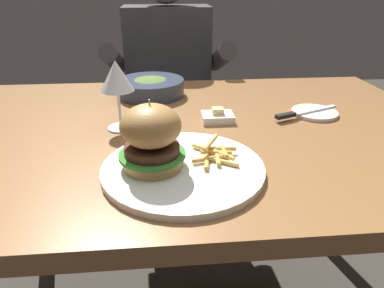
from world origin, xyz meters
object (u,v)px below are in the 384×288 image
object	(u,v)px
main_plate	(183,168)
burger_sandwich	(151,137)
soup_bowl	(151,87)
butter_dish	(218,117)
diner_person	(169,103)
wine_glass	(117,78)
table_knife	(301,113)
bread_plate	(314,113)

from	to	relation	value
main_plate	burger_sandwich	size ratio (longest dim) A/B	2.36
soup_bowl	butter_dish	bearing A→B (deg)	-53.19
main_plate	burger_sandwich	bearing A→B (deg)	178.13
burger_sandwich	soup_bowl	size ratio (longest dim) A/B	0.63
butter_dish	diner_person	xyz separation A→B (m)	(-0.11, 0.68, -0.19)
wine_glass	diner_person	size ratio (longest dim) A/B	0.14
main_plate	table_knife	bearing A→B (deg)	37.76
main_plate	burger_sandwich	world-z (taller)	burger_sandwich
wine_glass	table_knife	size ratio (longest dim) A/B	0.85
burger_sandwich	diner_person	world-z (taller)	diner_person
burger_sandwich	bread_plate	bearing A→B (deg)	32.21
burger_sandwich	wine_glass	size ratio (longest dim) A/B	0.79
wine_glass	soup_bowl	distance (m)	0.29
burger_sandwich	bread_plate	size ratio (longest dim) A/B	1.08
wine_glass	butter_dish	bearing A→B (deg)	5.86
burger_sandwich	butter_dish	distance (m)	0.31
table_knife	bread_plate	bearing A→B (deg)	22.31
table_knife	butter_dish	distance (m)	0.23
butter_dish	diner_person	distance (m)	0.71
burger_sandwich	main_plate	bearing A→B (deg)	-1.87
main_plate	butter_dish	distance (m)	0.28
table_knife	butter_dish	bearing A→B (deg)	-178.71
bread_plate	diner_person	distance (m)	0.78
diner_person	burger_sandwich	bearing A→B (deg)	-93.22
bread_plate	diner_person	size ratio (longest dim) A/B	0.11
wine_glass	soup_bowl	xyz separation A→B (m)	(0.07, 0.26, -0.10)
main_plate	table_knife	distance (m)	0.43
table_knife	diner_person	world-z (taller)	diner_person
wine_glass	diner_person	distance (m)	0.78
burger_sandwich	soup_bowl	xyz separation A→B (m)	(-0.01, 0.49, -0.05)
butter_dish	bread_plate	bearing A→B (deg)	5.03
table_knife	burger_sandwich	bearing A→B (deg)	-146.74
main_plate	diner_person	bearing A→B (deg)	90.33
bread_plate	soup_bowl	xyz separation A→B (m)	(-0.45, 0.21, 0.02)
wine_glass	diner_person	bearing A→B (deg)	79.16
soup_bowl	main_plate	bearing A→B (deg)	-81.80
main_plate	diner_person	distance (m)	0.95
wine_glass	table_knife	world-z (taller)	wine_glass
table_knife	diner_person	bearing A→B (deg)	116.84
wine_glass	burger_sandwich	bearing A→B (deg)	-70.07
diner_person	wine_glass	bearing A→B (deg)	-100.84
main_plate	table_knife	size ratio (longest dim) A/B	1.58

